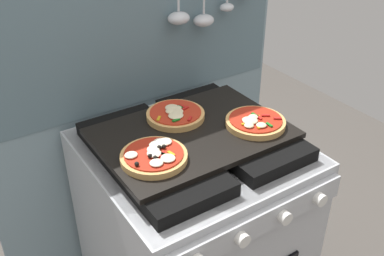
# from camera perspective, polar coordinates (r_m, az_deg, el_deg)

# --- Properties ---
(kitchen_backsplash) EXTENTS (1.10, 0.09, 1.55)m
(kitchen_backsplash) POSITION_cam_1_polar(r_m,az_deg,el_deg) (1.61, -6.45, 1.03)
(kitchen_backsplash) COLOR #7A939E
(kitchen_backsplash) RESTS_ON ground_plane
(stove) EXTENTS (0.60, 0.64, 0.90)m
(stove) POSITION_cam_1_polar(r_m,az_deg,el_deg) (1.59, 0.03, -14.89)
(stove) COLOR #B7BABF
(stove) RESTS_ON ground_plane
(baking_tray) EXTENTS (0.54, 0.38, 0.02)m
(baking_tray) POSITION_cam_1_polar(r_m,az_deg,el_deg) (1.30, -0.00, -0.68)
(baking_tray) COLOR black
(baking_tray) RESTS_ON stove
(pizza_left) EXTENTS (0.18, 0.18, 0.03)m
(pizza_left) POSITION_cam_1_polar(r_m,az_deg,el_deg) (1.17, -4.86, -3.56)
(pizza_left) COLOR tan
(pizza_left) RESTS_ON baking_tray
(pizza_right) EXTENTS (0.18, 0.18, 0.03)m
(pizza_right) POSITION_cam_1_polar(r_m,az_deg,el_deg) (1.32, 8.09, 0.77)
(pizza_right) COLOR tan
(pizza_right) RESTS_ON baking_tray
(pizza_center) EXTENTS (0.18, 0.18, 0.03)m
(pizza_center) POSITION_cam_1_polar(r_m,az_deg,el_deg) (1.35, -2.30, 1.71)
(pizza_center) COLOR tan
(pizza_center) RESTS_ON baking_tray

